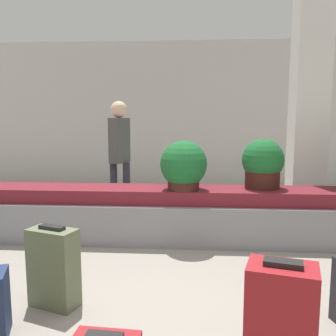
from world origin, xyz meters
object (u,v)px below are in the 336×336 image
object	(u,v)px
pillar	(308,113)
traveler_0	(120,148)
potted_plant_0	(183,166)
suitcase_0	(280,329)
suitcase_2	(54,267)
potted_plant_2	(263,164)

from	to	relation	value
pillar	traveler_0	size ratio (longest dim) A/B	1.80
potted_plant_0	suitcase_0	bearing A→B (deg)	-76.11
suitcase_0	traveler_0	distance (m)	3.99
suitcase_2	potted_plant_0	xyz separation A→B (m)	(1.01, 1.64, 0.63)
potted_plant_0	potted_plant_2	bearing A→B (deg)	11.43
pillar	potted_plant_0	distance (m)	2.14
suitcase_2	traveler_0	world-z (taller)	traveler_0
pillar	potted_plant_2	bearing A→B (deg)	-131.94
suitcase_2	suitcase_0	bearing A→B (deg)	-8.50
suitcase_0	potted_plant_2	bearing A→B (deg)	97.27
suitcase_0	potted_plant_0	xyz separation A→B (m)	(-0.62, 2.49, 0.58)
pillar	suitcase_2	bearing A→B (deg)	-135.67
potted_plant_2	suitcase_0	bearing A→B (deg)	-97.66
pillar	potted_plant_0	world-z (taller)	pillar
suitcase_2	potted_plant_2	size ratio (longest dim) A/B	1.12
pillar	suitcase_0	size ratio (longest dim) A/B	4.12
potted_plant_2	suitcase_2	bearing A→B (deg)	-137.27
potted_plant_0	potted_plant_2	distance (m)	1.00
traveler_0	suitcase_2	bearing A→B (deg)	23.38
suitcase_0	pillar	bearing A→B (deg)	87.22
pillar	suitcase_0	world-z (taller)	pillar
traveler_0	potted_plant_0	bearing A→B (deg)	65.97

